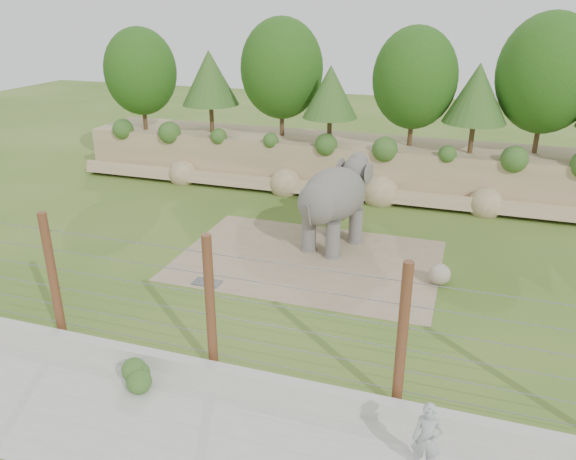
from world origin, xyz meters
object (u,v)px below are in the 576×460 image
(elephant, at_px, (333,207))
(zookeeper, at_px, (427,439))
(stone_ball, at_px, (440,274))
(barrier_fence, at_px, (210,305))

(elephant, bearing_deg, zookeeper, -49.30)
(elephant, xyz_separation_m, stone_ball, (4.44, -2.07, -1.33))
(elephant, xyz_separation_m, zookeeper, (4.81, -11.02, -0.86))
(elephant, distance_m, barrier_fence, 9.17)
(stone_ball, bearing_deg, elephant, 154.97)
(stone_ball, xyz_separation_m, barrier_fence, (-5.50, -7.03, 1.59))
(barrier_fence, height_order, zookeeper, barrier_fence)
(stone_ball, bearing_deg, zookeeper, -87.67)
(elephant, relative_size, barrier_fence, 0.21)
(barrier_fence, bearing_deg, elephant, 83.37)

